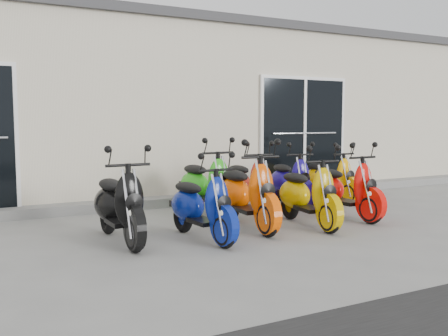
{
  "coord_description": "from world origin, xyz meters",
  "views": [
    {
      "loc": [
        -3.39,
        -5.91,
        1.45
      ],
      "look_at": [
        0.0,
        0.6,
        0.75
      ],
      "focal_mm": 40.0,
      "sensor_mm": 36.0,
      "label": 1
    }
  ],
  "objects_px": {
    "scooter_front_black": "(119,193)",
    "scooter_front_red": "(344,180)",
    "scooter_front_orange_b": "(308,185)",
    "scooter_front_orange_a": "(247,183)",
    "scooter_back_blue": "(291,173)",
    "scooter_back_red": "(248,175)",
    "scooter_front_blue": "(201,195)",
    "scooter_back_green": "(206,176)",
    "scooter_back_yellow": "(330,172)"
  },
  "relations": [
    {
      "from": "scooter_front_black",
      "to": "scooter_back_green",
      "type": "distance_m",
      "value": 2.03
    },
    {
      "from": "scooter_back_blue",
      "to": "scooter_back_yellow",
      "type": "distance_m",
      "value": 0.87
    },
    {
      "from": "scooter_back_blue",
      "to": "scooter_front_black",
      "type": "bearing_deg",
      "value": -151.54
    },
    {
      "from": "scooter_front_black",
      "to": "scooter_front_orange_a",
      "type": "xyz_separation_m",
      "value": [
        1.73,
        -0.03,
        0.02
      ]
    },
    {
      "from": "scooter_back_yellow",
      "to": "scooter_back_green",
      "type": "bearing_deg",
      "value": 178.69
    },
    {
      "from": "scooter_front_orange_a",
      "to": "scooter_front_red",
      "type": "relative_size",
      "value": 1.07
    },
    {
      "from": "scooter_front_orange_b",
      "to": "scooter_back_red",
      "type": "relative_size",
      "value": 1.0
    },
    {
      "from": "scooter_front_black",
      "to": "scooter_back_red",
      "type": "bearing_deg",
      "value": 24.19
    },
    {
      "from": "scooter_front_black",
      "to": "scooter_front_orange_b",
      "type": "bearing_deg",
      "value": -7.59
    },
    {
      "from": "scooter_front_black",
      "to": "scooter_back_blue",
      "type": "height_order",
      "value": "scooter_front_black"
    },
    {
      "from": "scooter_front_red",
      "to": "scooter_back_green",
      "type": "relative_size",
      "value": 0.95
    },
    {
      "from": "scooter_front_black",
      "to": "scooter_front_orange_a",
      "type": "height_order",
      "value": "scooter_front_orange_a"
    },
    {
      "from": "scooter_back_green",
      "to": "scooter_back_red",
      "type": "distance_m",
      "value": 0.78
    },
    {
      "from": "scooter_back_blue",
      "to": "scooter_front_blue",
      "type": "bearing_deg",
      "value": -138.86
    },
    {
      "from": "scooter_back_green",
      "to": "scooter_front_orange_b",
      "type": "bearing_deg",
      "value": -61.74
    },
    {
      "from": "scooter_front_red",
      "to": "scooter_front_orange_a",
      "type": "bearing_deg",
      "value": 175.5
    },
    {
      "from": "scooter_front_orange_a",
      "to": "scooter_front_orange_b",
      "type": "xyz_separation_m",
      "value": [
        0.83,
        -0.24,
        -0.04
      ]
    },
    {
      "from": "scooter_front_red",
      "to": "scooter_back_blue",
      "type": "xyz_separation_m",
      "value": [
        -0.07,
        1.27,
        -0.02
      ]
    },
    {
      "from": "scooter_back_blue",
      "to": "scooter_back_yellow",
      "type": "height_order",
      "value": "scooter_back_blue"
    },
    {
      "from": "scooter_back_green",
      "to": "scooter_back_yellow",
      "type": "height_order",
      "value": "scooter_back_green"
    },
    {
      "from": "scooter_front_black",
      "to": "scooter_front_red",
      "type": "distance_m",
      "value": 3.38
    },
    {
      "from": "scooter_front_blue",
      "to": "scooter_back_blue",
      "type": "distance_m",
      "value": 2.84
    },
    {
      "from": "scooter_front_black",
      "to": "scooter_front_orange_b",
      "type": "height_order",
      "value": "scooter_front_black"
    },
    {
      "from": "scooter_front_blue",
      "to": "scooter_front_orange_b",
      "type": "relative_size",
      "value": 0.96
    },
    {
      "from": "scooter_front_black",
      "to": "scooter_back_green",
      "type": "bearing_deg",
      "value": 32.57
    },
    {
      "from": "scooter_front_orange_a",
      "to": "scooter_front_orange_b",
      "type": "height_order",
      "value": "scooter_front_orange_a"
    },
    {
      "from": "scooter_front_orange_b",
      "to": "scooter_back_green",
      "type": "xyz_separation_m",
      "value": [
        -0.88,
        1.41,
        0.04
      ]
    },
    {
      "from": "scooter_front_blue",
      "to": "scooter_back_yellow",
      "type": "bearing_deg",
      "value": 19.47
    },
    {
      "from": "scooter_front_blue",
      "to": "scooter_back_green",
      "type": "xyz_separation_m",
      "value": [
        0.76,
        1.46,
        0.06
      ]
    },
    {
      "from": "scooter_front_orange_b",
      "to": "scooter_front_red",
      "type": "relative_size",
      "value": 0.99
    },
    {
      "from": "scooter_front_black",
      "to": "scooter_back_blue",
      "type": "relative_size",
      "value": 1.07
    },
    {
      "from": "scooter_back_red",
      "to": "scooter_back_blue",
      "type": "height_order",
      "value": "scooter_back_red"
    },
    {
      "from": "scooter_back_green",
      "to": "scooter_back_yellow",
      "type": "xyz_separation_m",
      "value": [
        2.5,
        0.09,
        -0.06
      ]
    },
    {
      "from": "scooter_front_blue",
      "to": "scooter_front_orange_a",
      "type": "distance_m",
      "value": 0.87
    },
    {
      "from": "scooter_front_red",
      "to": "scooter_back_yellow",
      "type": "xyz_separation_m",
      "value": [
        0.79,
        1.29,
        -0.03
      ]
    },
    {
      "from": "scooter_front_blue",
      "to": "scooter_front_orange_a",
      "type": "height_order",
      "value": "scooter_front_orange_a"
    },
    {
      "from": "scooter_back_red",
      "to": "scooter_front_orange_a",
      "type": "bearing_deg",
      "value": -119.34
    },
    {
      "from": "scooter_front_red",
      "to": "scooter_back_yellow",
      "type": "relative_size",
      "value": 1.06
    },
    {
      "from": "scooter_front_orange_a",
      "to": "scooter_back_blue",
      "type": "relative_size",
      "value": 1.11
    },
    {
      "from": "scooter_front_blue",
      "to": "scooter_front_orange_a",
      "type": "xyz_separation_m",
      "value": [
        0.81,
        0.3,
        0.07
      ]
    },
    {
      "from": "scooter_front_orange_a",
      "to": "scooter_back_green",
      "type": "xyz_separation_m",
      "value": [
        -0.06,
        1.16,
        -0.01
      ]
    },
    {
      "from": "scooter_front_blue",
      "to": "scooter_front_red",
      "type": "distance_m",
      "value": 2.47
    },
    {
      "from": "scooter_front_black",
      "to": "scooter_front_orange_b",
      "type": "xyz_separation_m",
      "value": [
        2.56,
        -0.27,
        -0.02
      ]
    },
    {
      "from": "scooter_front_orange_b",
      "to": "scooter_front_red",
      "type": "distance_m",
      "value": 0.85
    },
    {
      "from": "scooter_back_red",
      "to": "scooter_back_yellow",
      "type": "relative_size",
      "value": 1.05
    },
    {
      "from": "scooter_front_black",
      "to": "scooter_front_blue",
      "type": "xyz_separation_m",
      "value": [
        0.92,
        -0.33,
        -0.05
      ]
    },
    {
      "from": "scooter_front_blue",
      "to": "scooter_back_red",
      "type": "relative_size",
      "value": 0.96
    },
    {
      "from": "scooter_front_orange_a",
      "to": "scooter_back_green",
      "type": "relative_size",
      "value": 1.01
    },
    {
      "from": "scooter_front_orange_a",
      "to": "scooter_back_red",
      "type": "height_order",
      "value": "scooter_front_orange_a"
    },
    {
      "from": "scooter_front_blue",
      "to": "scooter_back_red",
      "type": "distance_m",
      "value": 2.16
    }
  ]
}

